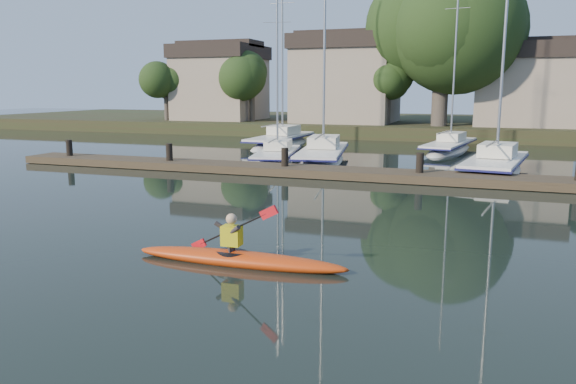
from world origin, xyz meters
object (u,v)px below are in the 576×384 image
(sailboat_1, at_px, (277,164))
(sailboat_6, at_px, (449,153))
(dock, at_px, (349,173))
(sailboat_2, at_px, (323,164))
(kayak, at_px, (238,256))
(sailboat_5, at_px, (281,148))
(sailboat_3, at_px, (495,176))

(sailboat_1, xyz_separation_m, sailboat_6, (8.43, 8.27, -0.00))
(dock, distance_m, sailboat_2, 5.88)
(sailboat_6, bearing_deg, kayak, -87.34)
(sailboat_1, bearing_deg, sailboat_5, 97.15)
(sailboat_6, bearing_deg, sailboat_5, -169.98)
(sailboat_2, relative_size, sailboat_3, 1.15)
(sailboat_1, height_order, sailboat_2, sailboat_2)
(sailboat_3, bearing_deg, sailboat_5, 156.62)
(sailboat_3, distance_m, sailboat_5, 16.26)
(kayak, xyz_separation_m, sailboat_5, (-8.32, 25.33, -0.40))
(sailboat_3, relative_size, sailboat_6, 0.95)
(sailboat_3, bearing_deg, sailboat_2, -179.86)
(sailboat_5, bearing_deg, kayak, -70.54)
(kayak, bearing_deg, sailboat_3, 70.21)
(kayak, height_order, sailboat_2, sailboat_2)
(sailboat_5, height_order, sailboat_6, sailboat_5)
(dock, relative_size, sailboat_6, 2.31)
(kayak, height_order, sailboat_1, sailboat_1)
(kayak, distance_m, sailboat_6, 25.68)
(kayak, relative_size, sailboat_2, 0.31)
(dock, distance_m, sailboat_5, 14.73)
(sailboat_3, height_order, sailboat_6, sailboat_6)
(sailboat_2, bearing_deg, sailboat_6, 41.10)
(dock, height_order, sailboat_1, sailboat_1)
(sailboat_1, distance_m, sailboat_2, 2.47)
(kayak, xyz_separation_m, sailboat_6, (2.86, 25.52, -0.36))
(sailboat_6, bearing_deg, sailboat_3, -64.21)
(kayak, distance_m, sailboat_3, 17.64)
(kayak, height_order, sailboat_3, sailboat_3)
(sailboat_5, distance_m, sailboat_6, 11.18)
(dock, xyz_separation_m, sailboat_2, (-2.71, 5.20, -0.40))
(sailboat_2, relative_size, sailboat_5, 0.99)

